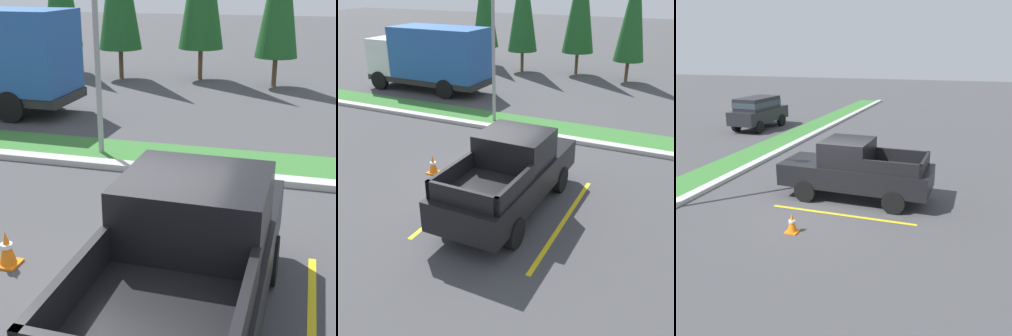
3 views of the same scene
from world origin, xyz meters
The scene contains 6 objects.
ground_plane centered at (0.00, 0.00, 0.00)m, with size 120.00×120.00×0.00m, color #424244.
parking_line_near centered at (-0.59, -0.58, 0.00)m, with size 0.12×4.80×0.01m, color yellow.
curb_strip centered at (0.00, 5.00, 0.07)m, with size 56.00×0.40×0.15m, color #B2B2AD.
grass_median centered at (0.00, 6.10, 0.03)m, with size 56.00×1.80×0.06m, color #387533.
pickup_truck_main centered at (0.96, -0.53, 1.04)m, with size 2.05×5.26×2.10m.
traffic_cone centered at (-2.20, 0.36, 0.29)m, with size 0.36×0.36×0.60m.
Camera 1 is at (2.13, -5.86, 4.33)m, focal length 54.58 mm.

